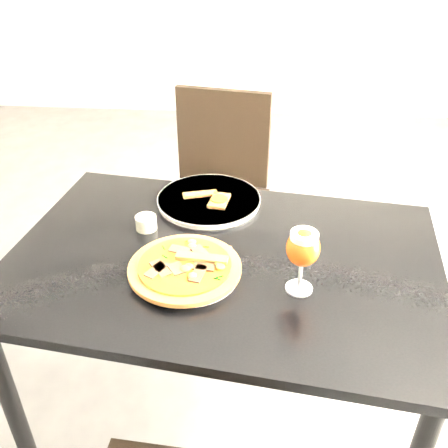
# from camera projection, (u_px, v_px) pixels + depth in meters

# --- Properties ---
(ground) EXTENTS (6.00, 6.00, 0.00)m
(ground) POSITION_uv_depth(u_px,v_px,m) (240.00, 385.00, 1.95)
(ground) COLOR #4A4A4C
(ground) RESTS_ON ground
(dining_table) EXTENTS (1.30, 0.95, 0.75)m
(dining_table) POSITION_uv_depth(u_px,v_px,m) (223.00, 281.00, 1.45)
(dining_table) COLOR black
(dining_table) RESTS_ON ground
(chair_far) EXTENTS (0.50, 0.50, 0.93)m
(chair_far) POSITION_uv_depth(u_px,v_px,m) (216.00, 192.00, 2.19)
(chair_far) COLOR black
(chair_far) RESTS_ON ground
(plate_main) EXTENTS (0.27, 0.27, 0.01)m
(plate_main) POSITION_uv_depth(u_px,v_px,m) (190.00, 272.00, 1.33)
(plate_main) COLOR white
(plate_main) RESTS_ON dining_table
(pizza) EXTENTS (0.30, 0.30, 0.03)m
(pizza) POSITION_uv_depth(u_px,v_px,m) (185.00, 267.00, 1.32)
(pizza) COLOR brown
(pizza) RESTS_ON plate_main
(plate_second) EXTENTS (0.42, 0.42, 0.02)m
(plate_second) POSITION_uv_depth(u_px,v_px,m) (209.00, 200.00, 1.64)
(plate_second) COLOR white
(plate_second) RESTS_ON dining_table
(crust_scraps) EXTENTS (0.16, 0.12, 0.01)m
(crust_scraps) POSITION_uv_depth(u_px,v_px,m) (213.00, 198.00, 1.62)
(crust_scraps) COLOR brown
(crust_scraps) RESTS_ON plate_second
(loose_crust) EXTENTS (0.12, 0.04, 0.01)m
(loose_crust) POSITION_uv_depth(u_px,v_px,m) (211.00, 248.00, 1.42)
(loose_crust) COLOR brown
(loose_crust) RESTS_ON dining_table
(sauce_cup) EXTENTS (0.06, 0.06, 0.04)m
(sauce_cup) POSITION_uv_depth(u_px,v_px,m) (146.00, 222.00, 1.50)
(sauce_cup) COLOR beige
(sauce_cup) RESTS_ON dining_table
(beer_glass) EXTENTS (0.08, 0.08, 0.18)m
(beer_glass) POSITION_uv_depth(u_px,v_px,m) (303.00, 249.00, 1.21)
(beer_glass) COLOR #B5B8BF
(beer_glass) RESTS_ON dining_table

